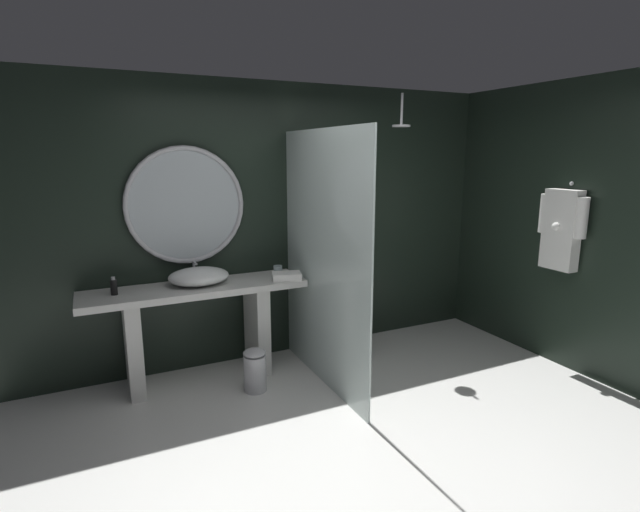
% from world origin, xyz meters
% --- Properties ---
extents(ground_plane, '(5.76, 5.76, 0.00)m').
position_xyz_m(ground_plane, '(0.00, 0.00, 0.00)').
color(ground_plane, silver).
extents(back_wall_panel, '(4.80, 0.10, 2.60)m').
position_xyz_m(back_wall_panel, '(0.00, 1.90, 1.30)').
color(back_wall_panel, black).
rests_on(back_wall_panel, ground_plane).
extents(side_wall_right, '(0.10, 2.47, 2.60)m').
position_xyz_m(side_wall_right, '(2.35, 0.76, 1.30)').
color(side_wall_right, black).
rests_on(side_wall_right, ground_plane).
extents(vanity_counter, '(1.86, 0.50, 0.85)m').
position_xyz_m(vanity_counter, '(-0.82, 1.58, 0.57)').
color(vanity_counter, silver).
rests_on(vanity_counter, ground_plane).
extents(vessel_sink, '(0.51, 0.42, 0.17)m').
position_xyz_m(vessel_sink, '(-0.79, 1.61, 0.93)').
color(vessel_sink, white).
rests_on(vessel_sink, vanity_counter).
extents(tumbler_cup, '(0.08, 0.08, 0.09)m').
position_xyz_m(tumbler_cup, '(-0.06, 1.62, 0.90)').
color(tumbler_cup, silver).
rests_on(tumbler_cup, vanity_counter).
extents(soap_dispenser, '(0.05, 0.05, 0.15)m').
position_xyz_m(soap_dispenser, '(-1.46, 1.59, 0.92)').
color(soap_dispenser, black).
rests_on(soap_dispenser, vanity_counter).
extents(round_wall_mirror, '(1.02, 0.04, 1.02)m').
position_xyz_m(round_wall_mirror, '(-0.82, 1.81, 1.51)').
color(round_wall_mirror, '#B7B7BC').
extents(shower_glass_panel, '(0.02, 1.54, 2.15)m').
position_xyz_m(shower_glass_panel, '(0.14, 1.08, 1.08)').
color(shower_glass_panel, silver).
rests_on(shower_glass_panel, ground_plane).
extents(rain_shower_head, '(0.17, 0.17, 0.30)m').
position_xyz_m(rain_shower_head, '(1.12, 1.42, 2.24)').
color(rain_shower_head, '#B7B7BC').
extents(hanging_bathrobe, '(0.20, 0.47, 0.79)m').
position_xyz_m(hanging_bathrobe, '(2.21, 0.47, 1.31)').
color(hanging_bathrobe, '#B7B7BC').
extents(toilet, '(0.40, 0.57, 0.56)m').
position_xyz_m(toilet, '(0.60, 1.50, 0.26)').
color(toilet, white).
rests_on(toilet, ground_plane).
extents(waste_bin, '(0.19, 0.19, 0.36)m').
position_xyz_m(waste_bin, '(-0.45, 1.17, 0.18)').
color(waste_bin, '#B7B7BC').
rests_on(waste_bin, ground_plane).
extents(folded_hand_towel, '(0.29, 0.23, 0.07)m').
position_xyz_m(folded_hand_towel, '(-0.05, 1.43, 0.89)').
color(folded_hand_towel, white).
rests_on(folded_hand_towel, vanity_counter).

